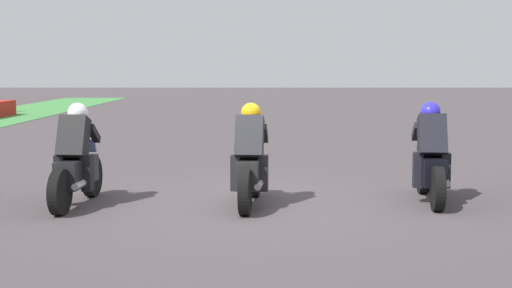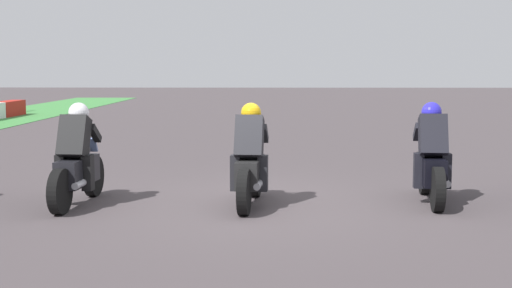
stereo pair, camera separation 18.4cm
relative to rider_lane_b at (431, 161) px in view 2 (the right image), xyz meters
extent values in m
plane|color=#443C3E|center=(-0.16, 2.60, -0.62)|extent=(120.00, 120.00, 0.00)
cube|color=red|center=(18.30, 13.22, -0.30)|extent=(2.26, 0.60, 0.64)
cylinder|color=black|center=(0.70, -0.06, -0.30)|extent=(0.65, 0.20, 0.64)
cylinder|color=black|center=(-0.69, 0.07, -0.30)|extent=(0.65, 0.20, 0.64)
cube|color=black|center=(0.00, 0.00, -0.12)|extent=(1.12, 0.42, 0.40)
ellipsoid|color=black|center=(0.10, -0.01, 0.18)|extent=(0.51, 0.34, 0.24)
cube|color=red|center=(-0.50, 0.05, -0.10)|extent=(0.07, 0.16, 0.08)
cylinder|color=#A5A5AD|center=(-0.36, -0.13, -0.25)|extent=(0.43, 0.14, 0.10)
cube|color=black|center=(-0.10, 0.01, 0.40)|extent=(0.52, 0.44, 0.66)
sphere|color=#2B26C2|center=(0.12, -0.01, 0.74)|extent=(0.33, 0.33, 0.30)
cube|color=#506F56|center=(0.50, -0.05, 0.22)|extent=(0.18, 0.27, 0.23)
cube|color=black|center=(-0.10, 0.21, -0.12)|extent=(0.19, 0.16, 0.52)
cube|color=black|center=(-0.13, -0.19, -0.12)|extent=(0.19, 0.16, 0.52)
cube|color=black|center=(0.30, 0.15, 0.42)|extent=(0.39, 0.14, 0.31)
cube|color=black|center=(0.27, -0.20, 0.42)|extent=(0.39, 0.14, 0.31)
cylinder|color=black|center=(0.43, 2.65, -0.30)|extent=(0.65, 0.20, 0.64)
cylinder|color=black|center=(-0.97, 2.78, -0.30)|extent=(0.65, 0.20, 0.64)
cube|color=black|center=(-0.27, 2.72, -0.12)|extent=(1.13, 0.42, 0.40)
ellipsoid|color=black|center=(-0.17, 2.71, 0.18)|extent=(0.51, 0.34, 0.24)
cube|color=red|center=(-0.78, 2.76, -0.10)|extent=(0.07, 0.16, 0.08)
cylinder|color=#A5A5AD|center=(-0.63, 2.59, -0.25)|extent=(0.43, 0.14, 0.10)
cube|color=black|center=(-0.37, 2.73, 0.40)|extent=(0.52, 0.44, 0.66)
sphere|color=#CB960F|center=(-0.15, 2.70, 0.74)|extent=(0.33, 0.33, 0.30)
cube|color=#3D916A|center=(0.23, 2.67, 0.22)|extent=(0.18, 0.27, 0.23)
cube|color=black|center=(-0.37, 2.93, -0.12)|extent=(0.19, 0.16, 0.52)
cube|color=black|center=(-0.41, 2.53, -0.12)|extent=(0.19, 0.16, 0.52)
cube|color=black|center=(0.03, 2.87, 0.42)|extent=(0.39, 0.14, 0.31)
cube|color=black|center=(-0.01, 2.51, 0.42)|extent=(0.39, 0.14, 0.31)
cylinder|color=black|center=(0.44, 5.21, -0.30)|extent=(0.65, 0.19, 0.64)
cylinder|color=black|center=(-0.96, 5.33, -0.30)|extent=(0.65, 0.19, 0.64)
cube|color=black|center=(-0.26, 5.27, -0.12)|extent=(1.12, 0.41, 0.40)
ellipsoid|color=black|center=(-0.16, 5.26, 0.18)|extent=(0.50, 0.34, 0.24)
cube|color=red|center=(-0.77, 5.31, -0.10)|extent=(0.07, 0.16, 0.08)
cylinder|color=#A5A5AD|center=(-0.62, 5.14, -0.25)|extent=(0.43, 0.13, 0.10)
cube|color=black|center=(-0.36, 5.28, 0.40)|extent=(0.52, 0.44, 0.66)
sphere|color=silver|center=(-0.14, 5.26, 0.74)|extent=(0.32, 0.32, 0.30)
cube|color=slate|center=(0.24, 5.23, 0.22)|extent=(0.18, 0.27, 0.23)
cube|color=black|center=(-0.37, 5.48, -0.12)|extent=(0.19, 0.15, 0.52)
cube|color=black|center=(-0.40, 5.08, -0.12)|extent=(0.19, 0.15, 0.52)
cube|color=black|center=(0.03, 5.43, 0.42)|extent=(0.39, 0.13, 0.31)
cube|color=black|center=(0.00, 5.07, 0.42)|extent=(0.39, 0.13, 0.31)
camera|label=1|loc=(-10.36, 2.64, 1.40)|focal=48.75mm
camera|label=2|loc=(-10.36, 2.46, 1.40)|focal=48.75mm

